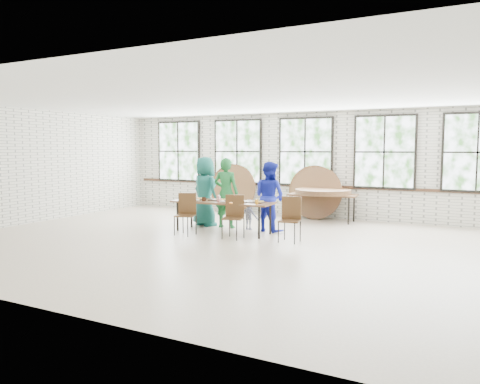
% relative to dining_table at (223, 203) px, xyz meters
% --- Properties ---
extents(room, '(12.00, 12.00, 12.00)m').
position_rel_dining_table_xyz_m(room, '(0.82, 3.34, 1.14)').
color(room, beige).
rests_on(room, ground).
extents(dining_table, '(2.45, 0.96, 0.74)m').
position_rel_dining_table_xyz_m(dining_table, '(0.00, 0.00, 0.00)').
color(dining_table, brown).
rests_on(dining_table, ground).
extents(chair_near_left, '(0.53, 0.52, 0.95)m').
position_rel_dining_table_xyz_m(chair_near_left, '(-0.63, -0.59, -0.13)').
color(chair_near_left, '#4D3219').
rests_on(chair_near_left, ground).
extents(chair_near_right, '(0.52, 0.51, 0.95)m').
position_rel_dining_table_xyz_m(chair_near_right, '(0.55, -0.46, -0.13)').
color(chair_near_right, '#4D3219').
rests_on(chair_near_right, ground).
extents(chair_spare, '(0.48, 0.47, 0.95)m').
position_rel_dining_table_xyz_m(chair_spare, '(1.79, -0.24, -0.13)').
color(chair_spare, '#4D3219').
rests_on(chair_spare, ground).
extents(adult_teal, '(1.01, 0.85, 1.76)m').
position_rel_dining_table_xyz_m(adult_teal, '(-0.89, 0.65, 0.19)').
color(adult_teal, '#175951').
rests_on(adult_teal, ground).
extents(adult_green, '(0.68, 0.48, 1.74)m').
position_rel_dining_table_xyz_m(adult_green, '(-0.28, 0.65, 0.18)').
color(adult_green, '#1C6B30').
rests_on(adult_green, ground).
extents(toddler, '(0.47, 0.27, 0.73)m').
position_rel_dining_table_xyz_m(toddler, '(0.36, 0.65, -0.32)').
color(toddler, '#131B3E').
rests_on(toddler, ground).
extents(adult_blue, '(0.96, 0.85, 1.66)m').
position_rel_dining_table_xyz_m(adult_blue, '(0.90, 0.65, 0.14)').
color(adult_blue, '#1823A8').
rests_on(adult_blue, ground).
extents(storage_table, '(1.87, 0.93, 0.74)m').
position_rel_dining_table_xyz_m(storage_table, '(1.54, 2.77, -0.00)').
color(storage_table, brown).
rests_on(storage_table, ground).
extents(tabletop_clutter, '(2.02, 0.60, 0.11)m').
position_rel_dining_table_xyz_m(tabletop_clutter, '(0.09, -0.03, 0.08)').
color(tabletop_clutter, black).
rests_on(tabletop_clutter, dining_table).
extents(round_tops_stacked, '(1.50, 1.50, 0.13)m').
position_rel_dining_table_xyz_m(round_tops_stacked, '(1.54, 2.77, 0.12)').
color(round_tops_stacked, brown).
rests_on(round_tops_stacked, storage_table).
extents(round_tops_leaning, '(4.24, 0.40, 1.50)m').
position_rel_dining_table_xyz_m(round_tops_leaning, '(-0.13, 3.13, 0.05)').
color(round_tops_leaning, brown).
rests_on(round_tops_leaning, ground).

